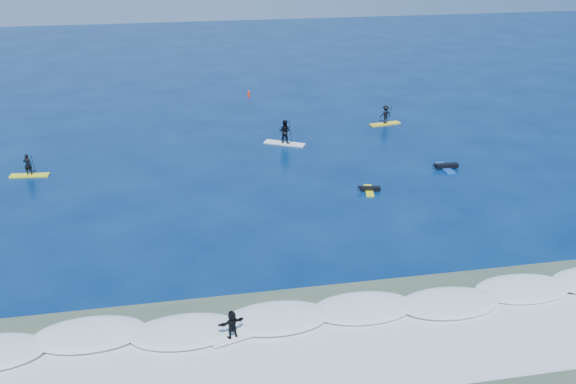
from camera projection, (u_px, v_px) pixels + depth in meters
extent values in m
plane|color=#031A48|center=(297.00, 219.00, 37.96)|extent=(160.00, 160.00, 0.00)
cube|color=#3C5241|center=(368.00, 370.00, 25.33)|extent=(90.00, 13.00, 0.01)
cube|color=white|center=(342.00, 314.00, 28.94)|extent=(40.00, 6.00, 0.30)
cube|color=silver|center=(361.00, 355.00, 26.23)|extent=(34.00, 5.00, 0.02)
cube|color=#EFF41A|center=(30.00, 175.00, 44.32)|extent=(2.67, 0.93, 0.09)
imported|color=black|center=(28.00, 165.00, 44.01)|extent=(0.58, 0.42, 1.50)
cylinder|color=black|center=(34.00, 165.00, 44.06)|extent=(0.10, 0.60, 1.75)
cube|color=black|center=(36.00, 176.00, 44.39)|extent=(0.10, 0.03, 0.26)
cube|color=white|center=(285.00, 143.00, 50.57)|extent=(3.22, 2.33, 0.11)
imported|color=black|center=(285.00, 131.00, 50.18)|extent=(1.14, 1.07, 1.87)
cylinder|color=black|center=(290.00, 133.00, 50.06)|extent=(0.41, 0.67, 2.18)
cube|color=black|center=(290.00, 145.00, 50.47)|extent=(0.13, 0.03, 0.32)
cube|color=yellow|center=(385.00, 124.00, 55.37)|extent=(2.82, 1.19, 0.09)
imported|color=black|center=(385.00, 114.00, 55.04)|extent=(1.11, 0.77, 1.58)
cylinder|color=black|center=(390.00, 115.00, 55.20)|extent=(0.16, 0.63, 1.84)
cube|color=black|center=(389.00, 124.00, 55.54)|extent=(0.11, 0.03, 0.27)
cube|color=yellow|center=(369.00, 191.00, 41.86)|extent=(0.88, 1.94, 0.09)
cube|color=black|center=(370.00, 188.00, 41.80)|extent=(1.34, 0.60, 0.21)
sphere|color=black|center=(359.00, 187.00, 41.77)|extent=(0.21, 0.21, 0.21)
cube|color=#1746B2|center=(445.00, 168.00, 45.60)|extent=(0.66, 2.36, 0.11)
cube|color=black|center=(447.00, 165.00, 45.55)|extent=(1.63, 0.45, 0.27)
sphere|color=black|center=(435.00, 165.00, 45.36)|extent=(0.27, 0.27, 0.27)
cube|color=white|center=(233.00, 338.00, 26.96)|extent=(1.95, 1.04, 0.10)
imported|color=black|center=(232.00, 324.00, 26.69)|extent=(1.23, 0.70, 1.26)
cylinder|color=red|center=(249.00, 94.00, 63.80)|extent=(0.29, 0.29, 0.47)
cone|color=red|center=(249.00, 91.00, 63.66)|extent=(0.21, 0.21, 0.23)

